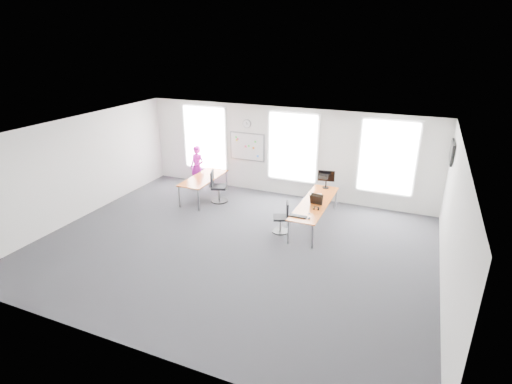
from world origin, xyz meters
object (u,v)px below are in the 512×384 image
at_px(desk_left, 204,179).
at_px(chair_right, 282,219).
at_px(person, 197,167).
at_px(headphones, 316,208).
at_px(chair_left, 217,188).
at_px(monitor, 326,178).
at_px(keyboard, 298,216).
at_px(desk_right, 315,204).

height_order(desk_left, chair_right, chair_right).
height_order(person, headphones, person).
height_order(desk_left, chair_left, chair_left).
height_order(headphones, monitor, monitor).
relative_size(chair_right, chair_left, 0.85).
bearing_deg(chair_left, keyboard, -136.00).
relative_size(chair_right, keyboard, 1.86).
relative_size(person, headphones, 9.29).
bearing_deg(chair_left, monitor, -97.21).
xyz_separation_m(desk_right, desk_left, (-3.94, 0.52, 0.03)).
distance_m(desk_right, person, 4.87).
bearing_deg(chair_right, person, -139.60).
relative_size(chair_left, keyboard, 2.20).
bearing_deg(person, keyboard, -20.72).
distance_m(chair_right, monitor, 2.24).
relative_size(chair_left, monitor, 1.83).
xyz_separation_m(chair_right, keyboard, (0.54, -0.34, 0.32)).
distance_m(desk_left, chair_right, 3.51).
height_order(keyboard, headphones, headphones).
height_order(person, monitor, person).
height_order(desk_right, desk_left, desk_left).
bearing_deg(chair_left, headphones, -125.17).
height_order(desk_left, keyboard, desk_left).
xyz_separation_m(keyboard, monitor, (0.16, 2.36, 0.33)).
distance_m(chair_right, chair_left, 2.98).
distance_m(desk_left, person, 1.12).
relative_size(desk_right, keyboard, 6.05).
relative_size(keyboard, headphones, 2.90).
bearing_deg(person, desk_right, -8.06).
height_order(desk_right, person, person).
relative_size(desk_right, chair_left, 2.75).
xyz_separation_m(chair_left, person, (-1.27, 0.90, 0.30)).
xyz_separation_m(desk_left, monitor, (3.94, 0.71, 0.36)).
distance_m(desk_right, chair_right, 1.09).
bearing_deg(chair_left, desk_left, 63.25).
xyz_separation_m(desk_right, chair_left, (-3.41, 0.46, -0.20)).
relative_size(desk_right, headphones, 17.55).
relative_size(desk_left, headphones, 12.44).
distance_m(chair_left, headphones, 3.71).
relative_size(desk_left, chair_right, 2.30).
xyz_separation_m(keyboard, headphones, (0.32, 0.62, 0.03)).
xyz_separation_m(desk_right, chair_right, (-0.70, -0.79, -0.27)).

